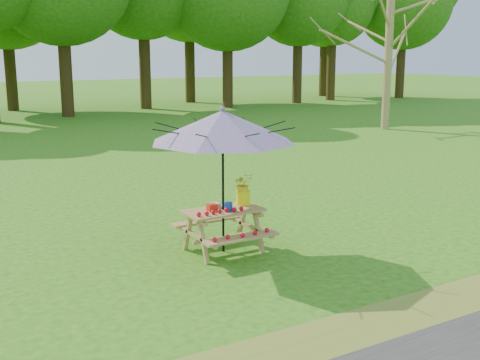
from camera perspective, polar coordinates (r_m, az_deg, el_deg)
ground at (r=9.89m, az=8.23°, el=-5.94°), size 120.00×120.00×0.00m
drygrass_strip at (r=8.05m, az=21.02°, el=-10.89°), size 120.00×1.20×0.01m
picnic_table at (r=9.31m, az=-1.59°, el=-4.86°), size 1.20×1.32×0.67m
patio_umbrella at (r=8.97m, az=-1.65°, el=5.11°), size 2.33×2.33×2.25m
produce_bins at (r=9.18m, az=-1.93°, el=-2.53°), size 0.34×0.41×0.13m
tomatoes_row at (r=8.98m, az=-1.89°, el=-2.98°), size 0.77×0.13×0.07m
flower_bucket at (r=9.45m, az=0.31°, el=-0.75°), size 0.35×0.31×0.50m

